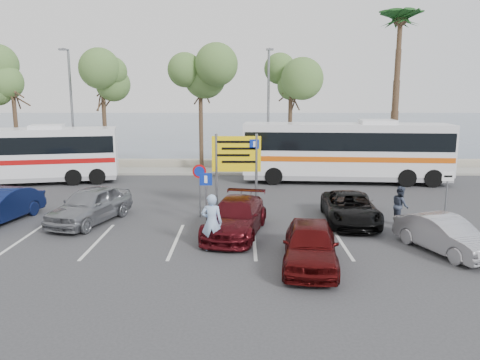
{
  "coord_description": "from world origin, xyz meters",
  "views": [
    {
      "loc": [
        1.23,
        -17.6,
        5.45
      ],
      "look_at": [
        1.16,
        3.0,
        1.55
      ],
      "focal_mm": 35.0,
      "sensor_mm": 36.0,
      "label": 1
    }
  ],
  "objects_px": {
    "street_lamp_right": "(268,105)",
    "car_maroon": "(236,217)",
    "suv_black": "(350,208)",
    "car_silver_b": "(445,235)",
    "direction_sign": "(236,160)",
    "car_red": "(310,244)",
    "pedestrian_near": "(212,222)",
    "car_silver_a": "(90,205)",
    "pedestrian_far": "(400,205)",
    "coach_bus_right": "(345,153)",
    "street_lamp_left": "(71,105)",
    "coach_bus_left": "(19,157)"
  },
  "relations": [
    {
      "from": "car_maroon",
      "to": "street_lamp_right",
      "type": "bearing_deg",
      "value": 93.12
    },
    {
      "from": "street_lamp_right",
      "to": "car_maroon",
      "type": "bearing_deg",
      "value": -98.33
    },
    {
      "from": "direction_sign",
      "to": "pedestrian_far",
      "type": "xyz_separation_m",
      "value": [
        6.82,
        -1.92,
        -1.62
      ]
    },
    {
      "from": "street_lamp_right",
      "to": "pedestrian_near",
      "type": "height_order",
      "value": "street_lamp_right"
    },
    {
      "from": "coach_bus_right",
      "to": "pedestrian_far",
      "type": "height_order",
      "value": "coach_bus_right"
    },
    {
      "from": "direction_sign",
      "to": "coach_bus_right",
      "type": "height_order",
      "value": "coach_bus_right"
    },
    {
      "from": "coach_bus_left",
      "to": "car_red",
      "type": "distance_m",
      "value": 20.42
    },
    {
      "from": "pedestrian_near",
      "to": "suv_black",
      "type": "bearing_deg",
      "value": -145.68
    },
    {
      "from": "car_silver_a",
      "to": "car_maroon",
      "type": "xyz_separation_m",
      "value": [
        6.14,
        -1.64,
        -0.06
      ]
    },
    {
      "from": "coach_bus_left",
      "to": "car_silver_a",
      "type": "distance_m",
      "value": 10.86
    },
    {
      "from": "coach_bus_right",
      "to": "suv_black",
      "type": "height_order",
      "value": "coach_bus_right"
    },
    {
      "from": "suv_black",
      "to": "coach_bus_right",
      "type": "bearing_deg",
      "value": 83.45
    },
    {
      "from": "direction_sign",
      "to": "pedestrian_far",
      "type": "bearing_deg",
      "value": -15.69
    },
    {
      "from": "coach_bus_right",
      "to": "car_silver_b",
      "type": "bearing_deg",
      "value": -86.84
    },
    {
      "from": "car_maroon",
      "to": "car_silver_b",
      "type": "relative_size",
      "value": 1.25
    },
    {
      "from": "street_lamp_right",
      "to": "pedestrian_near",
      "type": "xyz_separation_m",
      "value": [
        -2.8,
        -15.52,
        -3.6
      ]
    },
    {
      "from": "car_maroon",
      "to": "pedestrian_far",
      "type": "distance_m",
      "value": 6.97
    },
    {
      "from": "car_maroon",
      "to": "car_silver_b",
      "type": "xyz_separation_m",
      "value": [
        7.2,
        -2.05,
        -0.06
      ]
    },
    {
      "from": "direction_sign",
      "to": "car_maroon",
      "type": "height_order",
      "value": "direction_sign"
    },
    {
      "from": "coach_bus_left",
      "to": "pedestrian_near",
      "type": "bearing_deg",
      "value": -44.23
    },
    {
      "from": "coach_bus_left",
      "to": "car_silver_a",
      "type": "relative_size",
      "value": 2.6
    },
    {
      "from": "street_lamp_right",
      "to": "car_silver_b",
      "type": "relative_size",
      "value": 2.1
    },
    {
      "from": "pedestrian_far",
      "to": "suv_black",
      "type": "bearing_deg",
      "value": 82.62
    },
    {
      "from": "car_silver_a",
      "to": "pedestrian_far",
      "type": "distance_m",
      "value": 12.97
    },
    {
      "from": "street_lamp_left",
      "to": "pedestrian_far",
      "type": "distance_m",
      "value": 21.95
    },
    {
      "from": "coach_bus_right",
      "to": "car_silver_a",
      "type": "bearing_deg",
      "value": -144.55
    },
    {
      "from": "suv_black",
      "to": "car_silver_b",
      "type": "height_order",
      "value": "suv_black"
    },
    {
      "from": "pedestrian_near",
      "to": "street_lamp_left",
      "type": "bearing_deg",
      "value": -54.36
    },
    {
      "from": "street_lamp_left",
      "to": "coach_bus_right",
      "type": "xyz_separation_m",
      "value": [
        17.5,
        -3.02,
        -2.83
      ]
    },
    {
      "from": "coach_bus_right",
      "to": "car_silver_a",
      "type": "height_order",
      "value": "coach_bus_right"
    },
    {
      "from": "coach_bus_left",
      "to": "coach_bus_right",
      "type": "height_order",
      "value": "coach_bus_right"
    },
    {
      "from": "pedestrian_near",
      "to": "pedestrian_far",
      "type": "relative_size",
      "value": 1.24
    },
    {
      "from": "street_lamp_left",
      "to": "street_lamp_right",
      "type": "bearing_deg",
      "value": 0.0
    },
    {
      "from": "car_maroon",
      "to": "pedestrian_near",
      "type": "relative_size",
      "value": 2.38
    },
    {
      "from": "car_maroon",
      "to": "car_red",
      "type": "relative_size",
      "value": 1.14
    },
    {
      "from": "pedestrian_near",
      "to": "car_red",
      "type": "bearing_deg",
      "value": 157.21
    },
    {
      "from": "direction_sign",
      "to": "coach_bus_left",
      "type": "xyz_separation_m",
      "value": [
        -13.0,
        6.68,
        -0.8
      ]
    },
    {
      "from": "coach_bus_left",
      "to": "pedestrian_near",
      "type": "xyz_separation_m",
      "value": [
        12.2,
        -11.88,
        -0.63
      ]
    },
    {
      "from": "car_silver_a",
      "to": "street_lamp_left",
      "type": "bearing_deg",
      "value": 129.79
    },
    {
      "from": "coach_bus_right",
      "to": "suv_black",
      "type": "bearing_deg",
      "value": -100.7
    },
    {
      "from": "street_lamp_right",
      "to": "pedestrian_far",
      "type": "relative_size",
      "value": 4.96
    },
    {
      "from": "car_maroon",
      "to": "suv_black",
      "type": "distance_m",
      "value": 5.07
    },
    {
      "from": "direction_sign",
      "to": "car_maroon",
      "type": "distance_m",
      "value": 3.77
    },
    {
      "from": "pedestrian_near",
      "to": "car_maroon",
      "type": "bearing_deg",
      "value": -111.0
    },
    {
      "from": "car_silver_a",
      "to": "car_red",
      "type": "relative_size",
      "value": 1.06
    },
    {
      "from": "street_lamp_left",
      "to": "pedestrian_near",
      "type": "distance_m",
      "value": 18.92
    },
    {
      "from": "car_red",
      "to": "pedestrian_near",
      "type": "distance_m",
      "value": 3.55
    },
    {
      "from": "direction_sign",
      "to": "suv_black",
      "type": "distance_m",
      "value": 5.39
    },
    {
      "from": "street_lamp_right",
      "to": "direction_sign",
      "type": "height_order",
      "value": "street_lamp_right"
    },
    {
      "from": "direction_sign",
      "to": "car_silver_b",
      "type": "relative_size",
      "value": 0.95
    }
  ]
}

